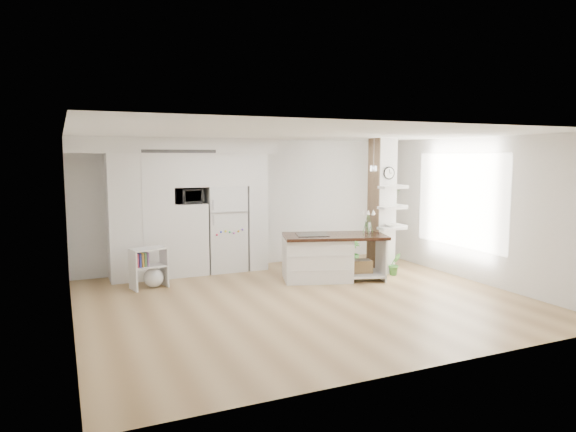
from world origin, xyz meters
The scene contains 14 objects.
floor centered at (0.00, 0.00, 0.00)m, with size 7.00×6.00×0.01m, color tan.
room centered at (0.00, 0.00, 1.86)m, with size 7.04×6.04×2.72m.
cabinet_wall centered at (-1.45, 2.67, 1.51)m, with size 4.00×0.71×2.70m.
refrigerator centered at (-0.53, 2.68, 0.88)m, with size 0.78×0.69×1.75m.
column centered at (2.38, 1.13, 1.35)m, with size 0.69×0.90×2.70m.
window centered at (3.48, 0.30, 1.50)m, with size 2.40×2.40×0.00m, color white.
pendant_light centered at (1.70, 0.15, 2.12)m, with size 0.12×0.12×0.10m, color white.
kitchen_island centered at (0.94, 1.14, 0.45)m, with size 2.11×1.45×1.44m.
bookshelf centered at (-2.17, 1.85, 0.32)m, with size 0.68×0.49×0.73m.
floor_plant_a centered at (2.41, 0.88, 0.23)m, with size 0.25×0.20×0.45m, color #3F8234.
floor_plant_b centered at (2.21, 2.15, 0.27)m, with size 0.30×0.30×0.53m, color #3F8234.
microwave centered at (-1.27, 2.62, 1.57)m, with size 0.54×0.37×0.30m, color #2D2D2D.
shelf_plant centered at (2.63, 1.30, 1.52)m, with size 0.27×0.23×0.30m, color #3F8234.
decor_bowl centered at (2.30, 0.90, 1.00)m, with size 0.22×0.22×0.05m, color white.
Camera 1 is at (-3.58, -7.36, 2.34)m, focal length 32.00 mm.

